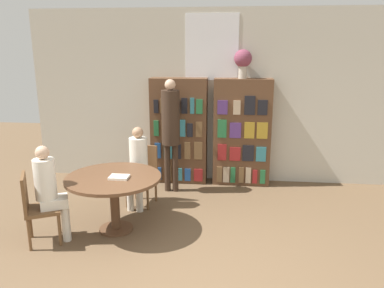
{
  "coord_description": "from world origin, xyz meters",
  "views": [
    {
      "loc": [
        0.37,
        -3.12,
        2.36
      ],
      "look_at": [
        -0.17,
        1.87,
        1.05
      ],
      "focal_mm": 35.0,
      "sensor_mm": 36.0,
      "label": 1
    }
  ],
  "objects_px": {
    "bookshelf_right": "(242,133)",
    "reading_table": "(114,185)",
    "chair_near_camera": "(35,205)",
    "seated_reader_left": "(138,163)",
    "bookshelf_left": "(179,131)",
    "flower_vase": "(243,60)",
    "chair_left_side": "(143,172)",
    "librarian_standing": "(171,124)",
    "seated_reader_right": "(50,188)"
  },
  "relations": [
    {
      "from": "bookshelf_left",
      "to": "flower_vase",
      "type": "xyz_separation_m",
      "value": [
        1.07,
        0.0,
        1.22
      ]
    },
    {
      "from": "flower_vase",
      "to": "chair_near_camera",
      "type": "relative_size",
      "value": 0.53
    },
    {
      "from": "bookshelf_right",
      "to": "seated_reader_left",
      "type": "distance_m",
      "value": 1.98
    },
    {
      "from": "chair_left_side",
      "to": "librarian_standing",
      "type": "xyz_separation_m",
      "value": [
        0.36,
        0.53,
        0.64
      ]
    },
    {
      "from": "bookshelf_left",
      "to": "bookshelf_right",
      "type": "height_order",
      "value": "same"
    },
    {
      "from": "chair_left_side",
      "to": "reading_table",
      "type": "bearing_deg",
      "value": 90.0
    },
    {
      "from": "seated_reader_right",
      "to": "chair_left_side",
      "type": "bearing_deg",
      "value": 120.11
    },
    {
      "from": "chair_near_camera",
      "to": "librarian_standing",
      "type": "bearing_deg",
      "value": 117.63
    },
    {
      "from": "flower_vase",
      "to": "chair_near_camera",
      "type": "distance_m",
      "value": 3.83
    },
    {
      "from": "reading_table",
      "to": "seated_reader_right",
      "type": "distance_m",
      "value": 0.77
    },
    {
      "from": "chair_left_side",
      "to": "seated_reader_right",
      "type": "relative_size",
      "value": 0.73
    },
    {
      "from": "seated_reader_right",
      "to": "librarian_standing",
      "type": "bearing_deg",
      "value": 119.86
    },
    {
      "from": "bookshelf_left",
      "to": "reading_table",
      "type": "distance_m",
      "value": 2.07
    },
    {
      "from": "bookshelf_right",
      "to": "reading_table",
      "type": "relative_size",
      "value": 1.51
    },
    {
      "from": "chair_near_camera",
      "to": "bookshelf_left",
      "type": "bearing_deg",
      "value": 122.62
    },
    {
      "from": "chair_near_camera",
      "to": "chair_left_side",
      "type": "bearing_deg",
      "value": 117.0
    },
    {
      "from": "bookshelf_right",
      "to": "librarian_standing",
      "type": "xyz_separation_m",
      "value": [
        -1.16,
        -0.5,
        0.23
      ]
    },
    {
      "from": "bookshelf_right",
      "to": "librarian_standing",
      "type": "height_order",
      "value": "librarian_standing"
    },
    {
      "from": "seated_reader_right",
      "to": "librarian_standing",
      "type": "xyz_separation_m",
      "value": [
        1.2,
        1.81,
        0.45
      ]
    },
    {
      "from": "chair_left_side",
      "to": "seated_reader_left",
      "type": "bearing_deg",
      "value": 90.0
    },
    {
      "from": "chair_near_camera",
      "to": "librarian_standing",
      "type": "height_order",
      "value": "librarian_standing"
    },
    {
      "from": "chair_left_side",
      "to": "librarian_standing",
      "type": "bearing_deg",
      "value": -114.72
    },
    {
      "from": "flower_vase",
      "to": "seated_reader_left",
      "type": "height_order",
      "value": "flower_vase"
    },
    {
      "from": "flower_vase",
      "to": "seated_reader_left",
      "type": "xyz_separation_m",
      "value": [
        -1.52,
        -1.21,
        -1.45
      ]
    },
    {
      "from": "bookshelf_left",
      "to": "bookshelf_right",
      "type": "xyz_separation_m",
      "value": [
        1.1,
        -0.0,
        -0.0
      ]
    },
    {
      "from": "flower_vase",
      "to": "librarian_standing",
      "type": "bearing_deg",
      "value": -155.98
    },
    {
      "from": "bookshelf_right",
      "to": "seated_reader_right",
      "type": "bearing_deg",
      "value": -135.52
    },
    {
      "from": "reading_table",
      "to": "librarian_standing",
      "type": "relative_size",
      "value": 0.66
    },
    {
      "from": "reading_table",
      "to": "seated_reader_left",
      "type": "relative_size",
      "value": 1.0
    },
    {
      "from": "flower_vase",
      "to": "seated_reader_left",
      "type": "distance_m",
      "value": 2.43
    },
    {
      "from": "bookshelf_left",
      "to": "librarian_standing",
      "type": "bearing_deg",
      "value": -96.99
    },
    {
      "from": "bookshelf_right",
      "to": "seated_reader_left",
      "type": "bearing_deg",
      "value": -141.97
    },
    {
      "from": "bookshelf_right",
      "to": "seated_reader_left",
      "type": "relative_size",
      "value": 1.5
    },
    {
      "from": "flower_vase",
      "to": "chair_left_side",
      "type": "xyz_separation_m",
      "value": [
        -1.49,
        -1.04,
        -1.64
      ]
    },
    {
      "from": "seated_reader_left",
      "to": "chair_left_side",
      "type": "bearing_deg",
      "value": -90.0
    },
    {
      "from": "flower_vase",
      "to": "librarian_standing",
      "type": "relative_size",
      "value": 0.25
    },
    {
      "from": "bookshelf_left",
      "to": "librarian_standing",
      "type": "distance_m",
      "value": 0.55
    },
    {
      "from": "chair_near_camera",
      "to": "seated_reader_left",
      "type": "height_order",
      "value": "seated_reader_left"
    },
    {
      "from": "chair_left_side",
      "to": "seated_reader_left",
      "type": "height_order",
      "value": "seated_reader_left"
    },
    {
      "from": "chair_near_camera",
      "to": "seated_reader_right",
      "type": "height_order",
      "value": "seated_reader_right"
    },
    {
      "from": "flower_vase",
      "to": "seated_reader_right",
      "type": "relative_size",
      "value": 0.39
    },
    {
      "from": "reading_table",
      "to": "librarian_standing",
      "type": "distance_m",
      "value": 1.64
    },
    {
      "from": "chair_left_side",
      "to": "seated_reader_right",
      "type": "distance_m",
      "value": 1.55
    },
    {
      "from": "bookshelf_left",
      "to": "seated_reader_left",
      "type": "bearing_deg",
      "value": -110.35
    },
    {
      "from": "chair_near_camera",
      "to": "seated_reader_right",
      "type": "distance_m",
      "value": 0.26
    },
    {
      "from": "bookshelf_left",
      "to": "chair_left_side",
      "type": "relative_size",
      "value": 2.06
    },
    {
      "from": "flower_vase",
      "to": "seated_reader_right",
      "type": "xyz_separation_m",
      "value": [
        -2.33,
        -2.32,
        -1.45
      ]
    },
    {
      "from": "flower_vase",
      "to": "reading_table",
      "type": "distance_m",
      "value": 2.98
    },
    {
      "from": "bookshelf_left",
      "to": "seated_reader_right",
      "type": "height_order",
      "value": "bookshelf_left"
    },
    {
      "from": "seated_reader_right",
      "to": "librarian_standing",
      "type": "distance_m",
      "value": 2.22
    }
  ]
}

